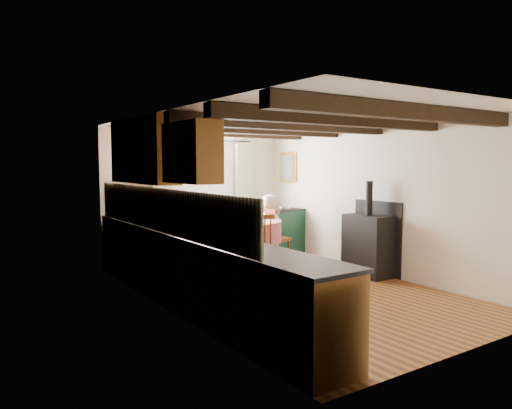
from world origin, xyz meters
TOP-DOWN VIEW (x-y plane):
  - floor at (0.00, 0.00)m, footprint 3.60×5.50m
  - ceiling at (0.00, 0.00)m, footprint 3.60×5.50m
  - wall_back at (0.00, 2.75)m, footprint 3.60×0.00m
  - wall_front at (0.00, -2.75)m, footprint 3.60×0.00m
  - wall_left at (-1.80, 0.00)m, footprint 0.00×5.50m
  - wall_right at (1.80, 0.00)m, footprint 0.00×5.50m
  - beam_a at (0.00, -2.00)m, footprint 3.60×0.16m
  - beam_b at (0.00, -1.00)m, footprint 3.60×0.16m
  - beam_c at (0.00, 0.00)m, footprint 3.60×0.16m
  - beam_d at (0.00, 1.00)m, footprint 3.60×0.16m
  - beam_e at (0.00, 2.00)m, footprint 3.60×0.16m
  - splash_left at (-1.78, 0.30)m, footprint 0.02×4.50m
  - splash_back at (-1.00, 2.73)m, footprint 1.40×0.02m
  - base_cabinet_left at (-1.50, 0.00)m, footprint 0.60×5.30m
  - base_cabinet_back at (-1.05, 2.45)m, footprint 1.30×0.60m
  - worktop_left at (-1.48, 0.00)m, footprint 0.64×5.30m
  - worktop_back at (-1.05, 2.43)m, footprint 1.30×0.64m
  - wall_cabinet_glass at (-1.63, 1.20)m, footprint 0.34×1.80m
  - wall_cabinet_solid at (-1.63, -0.30)m, footprint 0.34×0.90m
  - window_frame at (0.10, 2.73)m, footprint 1.34×0.03m
  - window_pane at (0.10, 2.74)m, footprint 1.20×0.01m
  - curtain_left at (-0.75, 2.65)m, footprint 0.35×0.10m
  - curtain_right at (0.95, 2.65)m, footprint 0.35×0.10m
  - curtain_rod at (0.10, 2.65)m, footprint 2.00×0.03m
  - wall_picture at (1.77, 2.30)m, footprint 0.04×0.50m
  - wall_plate at (1.05, 2.72)m, footprint 0.30×0.02m
  - rug at (0.12, 1.45)m, footprint 1.97×1.54m
  - dining_table at (0.12, 1.45)m, footprint 1.38×1.38m
  - chair_near at (0.06, 0.58)m, footprint 0.47×0.49m
  - chair_left at (-0.68, 1.38)m, footprint 0.43×0.42m
  - chair_right at (0.84, 1.45)m, footprint 0.50×0.48m
  - aga_range at (1.47, 2.28)m, footprint 0.66×1.01m
  - cast_iron_stove at (1.58, -0.03)m, footprint 0.45×0.75m
  - child_far at (0.17, 2.14)m, footprint 0.41×0.30m
  - child_right at (0.85, 1.62)m, footprint 0.55×0.69m
  - bowl_a at (-0.33, 1.37)m, footprint 0.26×0.26m
  - bowl_b at (-0.15, 1.51)m, footprint 0.25×0.25m
  - cup at (0.04, 1.86)m, footprint 0.13×0.13m
  - canister_tall at (-1.20, 2.39)m, footprint 0.15×0.15m
  - canister_wide at (-0.99, 2.42)m, footprint 0.18×0.18m
  - canister_slim at (-0.68, 2.41)m, footprint 0.11×0.11m

SIDE VIEW (x-z plane):
  - floor at x=0.00m, z-range 0.00..0.00m
  - rug at x=0.12m, z-range 0.00..0.01m
  - dining_table at x=0.12m, z-range 0.00..0.83m
  - base_cabinet_left at x=-1.50m, z-range 0.00..0.88m
  - base_cabinet_back at x=-1.05m, z-range 0.00..0.88m
  - chair_left at x=-0.68m, z-range 0.00..0.92m
  - aga_range at x=1.47m, z-range 0.00..0.93m
  - chair_near at x=0.06m, z-range 0.00..1.00m
  - chair_right at x=0.84m, z-range 0.00..1.00m
  - child_far at x=0.17m, z-range 0.00..1.06m
  - child_right at x=0.85m, z-range 0.00..1.23m
  - cast_iron_stove at x=1.58m, z-range 0.00..1.50m
  - bowl_a at x=-0.33m, z-range 0.83..0.89m
  - bowl_b at x=-0.15m, z-range 0.83..0.90m
  - cup at x=0.04m, z-range 0.83..0.92m
  - worktop_left at x=-1.48m, z-range 0.88..0.92m
  - worktop_back at x=-1.05m, z-range 0.88..0.92m
  - canister_wide at x=-0.99m, z-range 0.92..1.12m
  - canister_tall at x=-1.20m, z-range 0.92..1.18m
  - canister_slim at x=-0.68m, z-range 0.92..1.23m
  - curtain_left at x=-0.75m, z-range 0.05..2.15m
  - curtain_right at x=0.95m, z-range 0.05..2.15m
  - wall_back at x=0.00m, z-range 0.00..2.40m
  - wall_front at x=0.00m, z-range 0.00..2.40m
  - wall_left at x=-1.80m, z-range 0.00..2.40m
  - wall_right at x=1.80m, z-range 0.00..2.40m
  - splash_left at x=-1.78m, z-range 0.92..1.48m
  - splash_back at x=-1.00m, z-range 0.92..1.48m
  - window_frame at x=0.10m, z-range 0.83..2.37m
  - window_pane at x=0.10m, z-range 0.90..2.30m
  - wall_picture at x=1.77m, z-range 1.40..2.00m
  - wall_plate at x=1.05m, z-range 1.55..1.85m
  - wall_cabinet_solid at x=-1.63m, z-range 1.55..2.25m
  - wall_cabinet_glass at x=-1.63m, z-range 1.50..2.40m
  - curtain_rod at x=0.10m, z-range 2.19..2.22m
  - beam_a at x=0.00m, z-range 2.23..2.39m
  - beam_b at x=0.00m, z-range 2.23..2.39m
  - beam_c at x=0.00m, z-range 2.23..2.39m
  - beam_d at x=0.00m, z-range 2.23..2.39m
  - beam_e at x=0.00m, z-range 2.23..2.39m
  - ceiling at x=0.00m, z-range 2.40..2.40m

